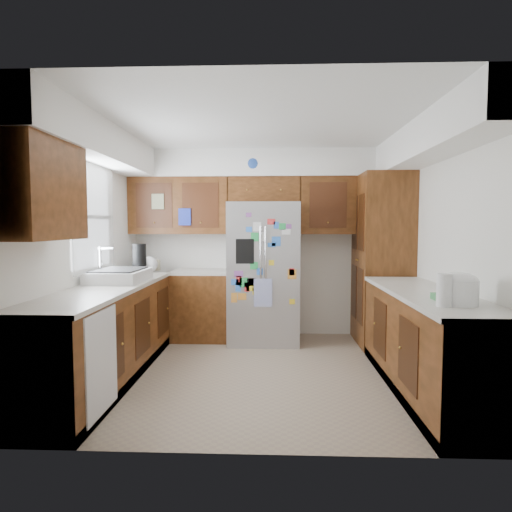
# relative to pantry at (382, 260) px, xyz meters

# --- Properties ---
(floor) EXTENTS (3.60, 3.60, 0.00)m
(floor) POSITION_rel_pantry_xyz_m (-1.50, -1.15, -1.07)
(floor) COLOR gray
(floor) RESTS_ON ground
(room_shell) EXTENTS (3.64, 3.24, 2.52)m
(room_shell) POSITION_rel_pantry_xyz_m (-1.61, -0.79, 0.75)
(room_shell) COLOR white
(room_shell) RESTS_ON ground
(left_counter_run) EXTENTS (1.36, 3.20, 0.92)m
(left_counter_run) POSITION_rel_pantry_xyz_m (-2.86, -1.12, -0.65)
(left_counter_run) COLOR #3B210B
(left_counter_run) RESTS_ON ground
(right_counter_run) EXTENTS (0.63, 2.25, 0.92)m
(right_counter_run) POSITION_rel_pantry_xyz_m (0.00, -1.62, -0.65)
(right_counter_run) COLOR #3B210B
(right_counter_run) RESTS_ON ground
(pantry) EXTENTS (0.60, 0.90, 2.15)m
(pantry) POSITION_rel_pantry_xyz_m (0.00, 0.00, 0.00)
(pantry) COLOR #3B210B
(pantry) RESTS_ON ground
(fridge) EXTENTS (0.90, 0.79, 1.80)m
(fridge) POSITION_rel_pantry_xyz_m (-1.50, 0.05, -0.17)
(fridge) COLOR #AFAFB5
(fridge) RESTS_ON ground
(bridge_cabinet) EXTENTS (0.96, 0.34, 0.35)m
(bridge_cabinet) POSITION_rel_pantry_xyz_m (-1.50, 0.28, 0.90)
(bridge_cabinet) COLOR #3B210B
(bridge_cabinet) RESTS_ON fridge
(fridge_top_items) EXTENTS (0.54, 0.33, 0.31)m
(fridge_top_items) POSITION_rel_pantry_xyz_m (-1.54, 0.22, 1.21)
(fridge_top_items) COLOR #244BA8
(fridge_top_items) RESTS_ON bridge_cabinet
(sink_assembly) EXTENTS (0.52, 0.70, 0.37)m
(sink_assembly) POSITION_rel_pantry_xyz_m (-3.00, -1.05, -0.09)
(sink_assembly) COLOR silver
(sink_assembly) RESTS_ON left_counter_run
(left_counter_clutter) EXTENTS (0.33, 0.92, 0.38)m
(left_counter_clutter) POSITION_rel_pantry_xyz_m (-2.97, -0.31, -0.02)
(left_counter_clutter) COLOR black
(left_counter_clutter) RESTS_ON left_counter_run
(rice_cooker) EXTENTS (0.29, 0.28, 0.24)m
(rice_cooker) POSITION_rel_pantry_xyz_m (-0.00, -2.26, -0.03)
(rice_cooker) COLOR white
(rice_cooker) RESTS_ON right_counter_run
(paper_towel) EXTENTS (0.11, 0.11, 0.24)m
(paper_towel) POSITION_rel_pantry_xyz_m (-0.14, -2.35, -0.03)
(paper_towel) COLOR white
(paper_towel) RESTS_ON right_counter_run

